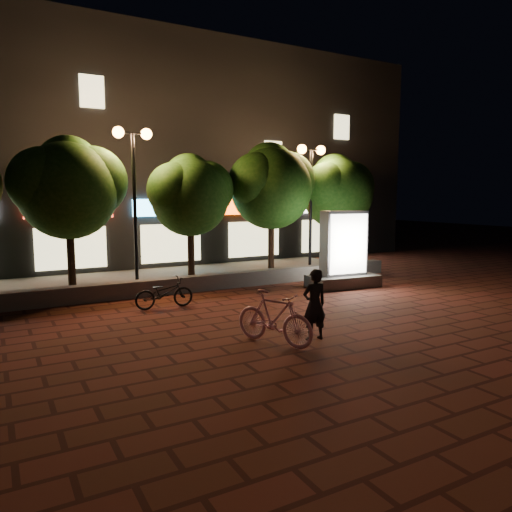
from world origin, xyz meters
TOP-DOWN VIEW (x-y plane):
  - ground at (0.00, 0.00)m, footprint 80.00×80.00m
  - retaining_wall at (0.00, 4.00)m, footprint 16.00×0.45m
  - sidewalk at (0.00, 6.50)m, footprint 16.00×5.00m
  - building_block at (-0.01, 12.99)m, footprint 28.00×8.12m
  - tree_left at (-3.45, 5.46)m, footprint 3.60×3.00m
  - tree_mid at (0.55, 5.46)m, footprint 3.24×2.70m
  - tree_right at (3.86, 5.46)m, footprint 3.72×3.10m
  - tree_far_right at (7.05, 5.46)m, footprint 3.48×2.90m
  - street_lamp_left at (-1.50, 5.20)m, footprint 1.26×0.36m
  - street_lamp_right at (5.50, 5.20)m, footprint 1.26×0.36m
  - ad_kiosk at (4.78, 2.25)m, footprint 2.48×1.39m
  - scooter_pink at (-0.57, -2.05)m, footprint 1.26×1.93m
  - rider at (0.34, -2.21)m, footprint 0.59×0.41m
  - scooter_parked at (-1.56, 2.18)m, footprint 1.64×0.62m

SIDE VIEW (x-z plane):
  - ground at x=0.00m, z-range 0.00..0.00m
  - sidewalk at x=0.00m, z-range 0.00..0.08m
  - retaining_wall at x=0.00m, z-range 0.00..0.50m
  - scooter_parked at x=-1.56m, z-range 0.00..0.85m
  - scooter_pink at x=-0.57m, z-range 0.00..1.13m
  - rider at x=0.34m, z-range 0.00..1.55m
  - ad_kiosk at x=4.78m, z-range -0.25..2.34m
  - tree_mid at x=0.55m, z-range 0.97..5.47m
  - tree_far_right at x=7.05m, z-range 0.99..5.75m
  - tree_left at x=-3.45m, z-range 1.00..5.89m
  - tree_right at x=3.86m, z-range 1.03..6.10m
  - street_lamp_right at x=5.50m, z-range 1.40..6.38m
  - street_lamp_left at x=-1.50m, z-range 1.44..6.62m
  - building_block at x=-0.01m, z-range -0.65..10.65m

